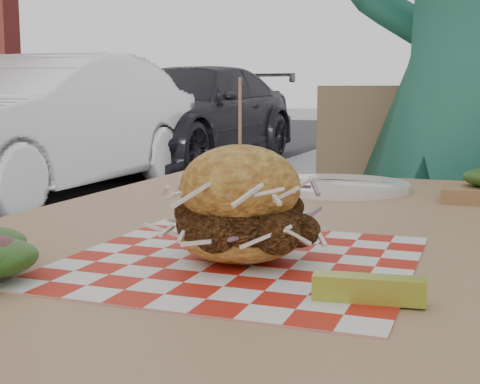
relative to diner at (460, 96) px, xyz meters
The scene contains 9 objects.
diner is the anchor object (origin of this frame).
car_white 4.94m from the diner, 138.49° to the left, with size 1.36×3.90×1.28m, color silver.
car_dark 7.45m from the diner, 119.73° to the left, with size 1.82×4.48×1.30m, color black.
patio_table 0.98m from the diner, 101.67° to the right, with size 0.80×1.20×0.75m.
patio_chair 0.44m from the diner, 158.81° to the left, with size 0.51×0.52×0.95m.
paper_liner 1.14m from the diner, 99.05° to the right, with size 0.36×0.36×0.00m, color red.
sandwich 1.13m from the diner, 99.05° to the right, with size 0.17×0.17×0.19m.
pickle_spear 1.22m from the diner, 91.17° to the right, with size 0.10×0.02×0.02m, color #ADAE32.
place_setting 0.60m from the diner, 109.37° to the right, with size 0.27×0.27×0.02m.
Camera 1 is at (0.15, -0.82, 0.93)m, focal length 50.00 mm.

